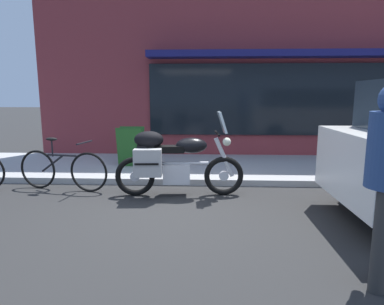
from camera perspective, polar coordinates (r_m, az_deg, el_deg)
The scene contains 4 objects.
ground_plane at distance 5.03m, azimuth -2.37°, elevation -9.61°, with size 80.00×80.00×0.00m, color #282828.
touring_motorcycle at distance 5.50m, azimuth -3.51°, elevation -1.33°, with size 2.15×0.76×1.41m.
parked_bicycle at distance 6.30m, azimuth -21.32°, elevation -2.67°, with size 1.69×0.49×0.94m.
sandwich_board_sign at distance 7.43m, azimuth -10.45°, elevation 1.01°, with size 0.55×0.40×0.86m.
Camera 1 is at (0.42, -4.72, 1.68)m, focal length 31.12 mm.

